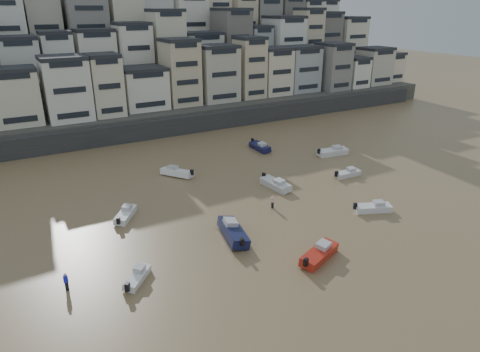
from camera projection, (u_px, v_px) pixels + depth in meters
harbor_wall at (152, 129)px, 82.73m from camera, size 140.00×3.00×3.50m
hillside at (116, 50)px, 112.88m from camera, size 141.04×66.00×50.00m
boat_a at (319, 252)px, 42.89m from camera, size 6.05×3.92×1.57m
boat_b at (373, 207)px, 52.96m from camera, size 5.19×3.42×1.35m
boat_c at (233, 230)px, 46.83m from camera, size 3.49×6.96×1.81m
boat_d at (348, 172)px, 63.94m from camera, size 4.66×1.63×1.26m
boat_e at (276, 183)px, 59.80m from camera, size 2.39×5.81×1.54m
boat_f at (125, 213)px, 51.29m from camera, size 4.06×4.88×1.32m
boat_g at (333, 151)px, 73.03m from camera, size 6.12×2.66×1.62m
boat_h at (177, 171)px, 64.10m from camera, size 4.66×5.58×1.51m
boat_i at (260, 146)px, 75.73m from camera, size 2.01×5.68×1.54m
boat_j at (137, 276)px, 39.52m from camera, size 3.78×3.98×1.13m
person_blue at (66, 282)px, 38.17m from camera, size 0.44×0.44×1.74m
person_pink at (273, 202)px, 53.82m from camera, size 0.44×0.44×1.74m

